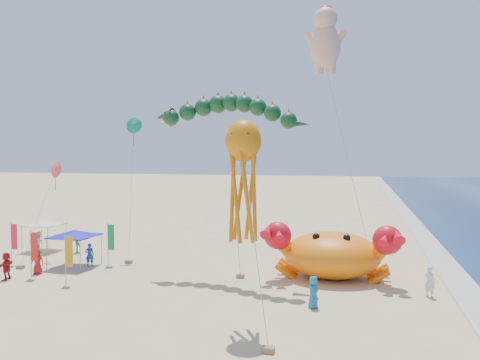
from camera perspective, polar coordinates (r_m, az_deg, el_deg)
name	(u,v)px	position (r m, az deg, el deg)	size (l,w,h in m)	color
ground	(263,286)	(29.84, 2.83, -12.82)	(320.00, 320.00, 0.00)	#D1B784
foam_strip	(474,301)	(29.91, 26.61, -13.08)	(320.00, 320.00, 0.00)	silver
crab_inflatable	(332,253)	(31.88, 11.12, -8.73)	(8.69, 5.37, 3.81)	orange
dragon_kite	(226,116)	(31.41, -1.70, 7.79)	(10.60, 2.98, 11.92)	#0F391C
cherub_kite	(325,38)	(39.10, 10.37, 16.66)	(5.36, 8.34, 19.91)	#FFB99B
octopus_kite	(243,172)	(22.14, 0.41, 1.02)	(2.93, 3.88, 9.82)	orange
canopy_blue	(74,233)	(36.47, -19.54, -6.15)	(3.27, 3.27, 2.71)	gray
canopy_white	(44,222)	(43.44, -22.77, -4.76)	(3.04, 3.04, 2.71)	gray
feather_flags	(57,244)	(35.06, -21.44, -7.26)	(7.79, 5.39, 3.20)	gray
beachgoers	(93,257)	(35.34, -17.51, -8.95)	(30.63, 10.60, 1.84)	silver
small_kites	(62,168)	(37.22, -20.83, 1.36)	(7.34, 12.15, 11.25)	#E54C5D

